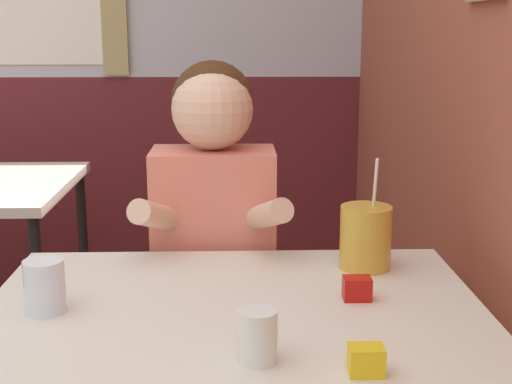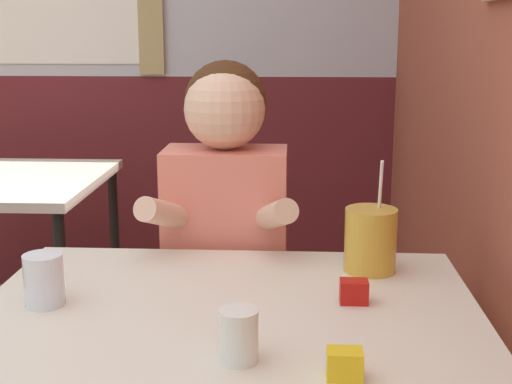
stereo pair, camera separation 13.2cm
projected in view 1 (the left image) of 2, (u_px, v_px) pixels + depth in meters
The scene contains 9 objects.
brick_wall_right at pixel (444, 23), 2.19m from camera, with size 0.08×4.55×2.70m.
back_wall at pixel (107, 23), 3.42m from camera, with size 5.43×0.09×2.70m.
main_table at pixel (235, 342), 1.49m from camera, with size 1.06×0.82×0.76m.
person_seated at pixel (214, 265), 2.02m from camera, with size 0.42×0.42×1.25m.
cocktail_pitcher at pixel (366, 237), 1.72m from camera, with size 0.12×0.12×0.27m.
glass_near_pitcher at pixel (45, 286), 1.46m from camera, with size 0.08×0.08×0.11m.
glass_center at pixel (258, 336), 1.24m from camera, with size 0.07×0.07×0.10m.
condiment_ketchup at pixel (357, 288), 1.53m from camera, with size 0.06×0.04×0.05m.
condiment_mustard at pixel (366, 360), 1.20m from camera, with size 0.06×0.04×0.05m.
Camera 1 is at (0.60, -0.96, 1.34)m, focal length 50.00 mm.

